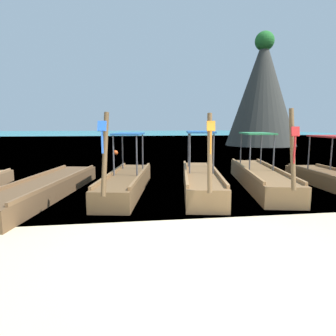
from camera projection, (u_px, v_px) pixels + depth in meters
name	position (u px, v px, depth m)	size (l,w,h in m)	color
ground	(192.00, 242.00, 5.84)	(120.00, 120.00, 0.00)	beige
sea_water	(132.00, 136.00, 65.99)	(120.00, 120.00, 0.00)	teal
longtail_boat_yellow_ribbon	(45.00, 189.00, 9.44)	(2.51, 7.03, 2.63)	brown
longtail_boat_blue_ribbon	(126.00, 182.00, 10.11)	(2.05, 5.81, 2.63)	brown
longtail_boat_orange_ribbon	(201.00, 180.00, 10.32)	(2.16, 6.03, 2.61)	brown
longtail_boat_red_ribbon	(260.00, 177.00, 11.02)	(2.47, 6.69, 2.75)	brown
karst_rock	(263.00, 93.00, 33.05)	(8.73, 7.87, 12.52)	#383833
mooring_buoy_near	(115.00, 153.00, 22.53)	(0.39, 0.39, 0.39)	#EA5119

